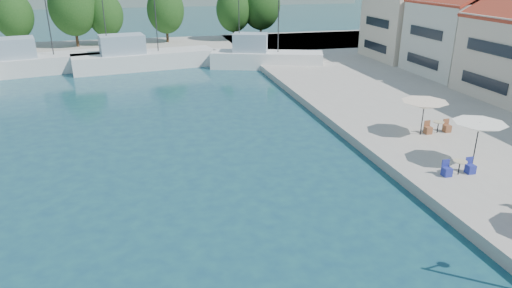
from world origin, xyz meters
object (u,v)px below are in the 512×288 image
object	(u,v)px
trawler_03	(141,59)
trawler_02	(34,63)
umbrella_cream	(424,105)
trawler_04	(264,58)
umbrella_white	(479,127)

from	to	relation	value
trawler_03	trawler_02	bearing A→B (deg)	169.08
trawler_03	umbrella_cream	bearing A→B (deg)	-68.29
trawler_04	umbrella_cream	bearing A→B (deg)	-62.81
umbrella_white	umbrella_cream	xyz separation A→B (m)	(0.02, 4.96, -0.22)
trawler_04	umbrella_cream	world-z (taller)	trawler_04
trawler_02	trawler_03	distance (m)	11.21
trawler_04	umbrella_cream	size ratio (longest dim) A/B	4.40
trawler_02	umbrella_white	size ratio (longest dim) A/B	6.25
trawler_02	trawler_04	distance (m)	24.80
trawler_02	trawler_03	size ratio (longest dim) A/B	1.08
trawler_03	umbrella_white	xyz separation A→B (m)	(16.92, -33.33, 1.70)
trawler_04	umbrella_white	world-z (taller)	trawler_04
umbrella_white	umbrella_cream	bearing A→B (deg)	89.81
trawler_03	umbrella_white	bearing A→B (deg)	-72.22
trawler_02	umbrella_white	distance (m)	43.91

